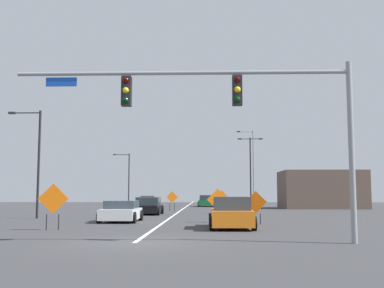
{
  "coord_description": "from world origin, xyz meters",
  "views": [
    {
      "loc": [
        2.45,
        -16.16,
        1.7
      ],
      "look_at": [
        1.49,
        15.59,
        4.99
      ],
      "focal_mm": 43.99,
      "sensor_mm": 36.0,
      "label": 1
    }
  ],
  "objects_px": {
    "construction_sign_right_shoulder": "(256,203)",
    "construction_sign_right_lane": "(53,201)",
    "street_lamp_near_right": "(127,176)",
    "street_lamp_far_left": "(36,157)",
    "street_lamp_mid_right": "(252,164)",
    "construction_sign_left_shoulder": "(222,199)",
    "car_black_far": "(148,206)",
    "traffic_signal_assembly": "(233,104)",
    "car_red_approaching": "(148,201)",
    "street_lamp_far_right": "(250,166)",
    "construction_sign_median_far": "(172,198)",
    "construction_sign_median_near": "(218,201)",
    "car_orange_near": "(231,213)",
    "car_white_distant": "(121,212)",
    "car_green_passing": "(207,201)"
  },
  "relations": [
    {
      "from": "traffic_signal_assembly",
      "to": "car_white_distant",
      "type": "distance_m",
      "value": 13.64
    },
    {
      "from": "street_lamp_mid_right",
      "to": "construction_sign_median_near",
      "type": "xyz_separation_m",
      "value": [
        -5.25,
        -32.96,
        -4.07
      ]
    },
    {
      "from": "construction_sign_median_near",
      "to": "car_orange_near",
      "type": "distance_m",
      "value": 4.22
    },
    {
      "from": "construction_sign_right_shoulder",
      "to": "car_black_far",
      "type": "relative_size",
      "value": 0.46
    },
    {
      "from": "construction_sign_left_shoulder",
      "to": "car_orange_near",
      "type": "relative_size",
      "value": 0.42
    },
    {
      "from": "construction_sign_left_shoulder",
      "to": "car_green_passing",
      "type": "height_order",
      "value": "construction_sign_left_shoulder"
    },
    {
      "from": "street_lamp_near_right",
      "to": "street_lamp_far_left",
      "type": "distance_m",
      "value": 35.11
    },
    {
      "from": "construction_sign_median_near",
      "to": "car_red_approaching",
      "type": "xyz_separation_m",
      "value": [
        -7.9,
        31.45,
        -0.57
      ]
    },
    {
      "from": "street_lamp_mid_right",
      "to": "car_orange_near",
      "type": "height_order",
      "value": "street_lamp_mid_right"
    },
    {
      "from": "street_lamp_mid_right",
      "to": "construction_sign_right_lane",
      "type": "bearing_deg",
      "value": -108.48
    },
    {
      "from": "car_white_distant",
      "to": "construction_sign_left_shoulder",
      "type": "bearing_deg",
      "value": 60.95
    },
    {
      "from": "street_lamp_mid_right",
      "to": "street_lamp_far_left",
      "type": "bearing_deg",
      "value": -120.94
    },
    {
      "from": "traffic_signal_assembly",
      "to": "car_red_approaching",
      "type": "distance_m",
      "value": 43.39
    },
    {
      "from": "construction_sign_right_shoulder",
      "to": "construction_sign_left_shoulder",
      "type": "distance_m",
      "value": 13.17
    },
    {
      "from": "construction_sign_right_shoulder",
      "to": "street_lamp_near_right",
      "type": "bearing_deg",
      "value": 108.93
    },
    {
      "from": "street_lamp_far_right",
      "to": "car_orange_near",
      "type": "relative_size",
      "value": 1.82
    },
    {
      "from": "traffic_signal_assembly",
      "to": "construction_sign_median_near",
      "type": "distance_m",
      "value": 11.52
    },
    {
      "from": "street_lamp_far_left",
      "to": "car_red_approaching",
      "type": "bearing_deg",
      "value": 81.32
    },
    {
      "from": "construction_sign_right_shoulder",
      "to": "car_orange_near",
      "type": "height_order",
      "value": "construction_sign_right_shoulder"
    },
    {
      "from": "traffic_signal_assembly",
      "to": "construction_sign_left_shoulder",
      "type": "xyz_separation_m",
      "value": [
        0.31,
        22.82,
        -3.56
      ]
    },
    {
      "from": "street_lamp_far_right",
      "to": "construction_sign_right_shoulder",
      "type": "distance_m",
      "value": 29.89
    },
    {
      "from": "street_lamp_near_right",
      "to": "construction_sign_median_far",
      "type": "bearing_deg",
      "value": -70.56
    },
    {
      "from": "street_lamp_near_right",
      "to": "construction_sign_right_lane",
      "type": "distance_m",
      "value": 45.08
    },
    {
      "from": "street_lamp_far_right",
      "to": "car_white_distant",
      "type": "xyz_separation_m",
      "value": [
        -10.21,
        -27.74,
        -4.2
      ]
    },
    {
      "from": "construction_sign_median_far",
      "to": "car_orange_near",
      "type": "xyz_separation_m",
      "value": [
        4.35,
        -20.64,
        -0.46
      ]
    },
    {
      "from": "street_lamp_far_left",
      "to": "car_white_distant",
      "type": "height_order",
      "value": "street_lamp_far_left"
    },
    {
      "from": "traffic_signal_assembly",
      "to": "construction_sign_median_near",
      "type": "xyz_separation_m",
      "value": [
        -0.31,
        10.95,
        -3.55
      ]
    },
    {
      "from": "street_lamp_far_left",
      "to": "construction_sign_right_shoulder",
      "type": "relative_size",
      "value": 4.02
    },
    {
      "from": "construction_sign_median_far",
      "to": "car_white_distant",
      "type": "relative_size",
      "value": 0.48
    },
    {
      "from": "street_lamp_mid_right",
      "to": "car_green_passing",
      "type": "relative_size",
      "value": 2.1
    },
    {
      "from": "street_lamp_near_right",
      "to": "car_black_far",
      "type": "height_order",
      "value": "street_lamp_near_right"
    },
    {
      "from": "construction_sign_left_shoulder",
      "to": "car_black_far",
      "type": "distance_m",
      "value": 6.18
    },
    {
      "from": "construction_sign_right_shoulder",
      "to": "construction_sign_right_lane",
      "type": "bearing_deg",
      "value": -155.5
    },
    {
      "from": "car_orange_near",
      "to": "car_white_distant",
      "type": "distance_m",
      "value": 7.8
    },
    {
      "from": "construction_sign_median_near",
      "to": "car_black_far",
      "type": "bearing_deg",
      "value": 117.79
    },
    {
      "from": "street_lamp_far_right",
      "to": "construction_sign_right_shoulder",
      "type": "relative_size",
      "value": 4.54
    },
    {
      "from": "construction_sign_median_far",
      "to": "street_lamp_near_right",
      "type": "bearing_deg",
      "value": 109.44
    },
    {
      "from": "construction_sign_median_far",
      "to": "car_red_approaching",
      "type": "xyz_separation_m",
      "value": [
        -4.1,
        14.96,
        -0.53
      ]
    },
    {
      "from": "car_red_approaching",
      "to": "street_lamp_near_right",
      "type": "bearing_deg",
      "value": 116.83
    },
    {
      "from": "car_orange_near",
      "to": "car_white_distant",
      "type": "xyz_separation_m",
      "value": [
        -6.19,
        4.74,
        -0.11
      ]
    },
    {
      "from": "construction_sign_right_lane",
      "to": "construction_sign_left_shoulder",
      "type": "relative_size",
      "value": 1.12
    },
    {
      "from": "street_lamp_mid_right",
      "to": "construction_sign_left_shoulder",
      "type": "distance_m",
      "value": 21.98
    },
    {
      "from": "street_lamp_far_right",
      "to": "construction_sign_median_far",
      "type": "distance_m",
      "value": 14.95
    },
    {
      "from": "construction_sign_median_near",
      "to": "car_orange_near",
      "type": "relative_size",
      "value": 0.43
    },
    {
      "from": "car_orange_near",
      "to": "car_black_far",
      "type": "bearing_deg",
      "value": 112.3
    },
    {
      "from": "traffic_signal_assembly",
      "to": "street_lamp_near_right",
      "type": "xyz_separation_m",
      "value": [
        -12.11,
        50.11,
        -0.69
      ]
    },
    {
      "from": "street_lamp_near_right",
      "to": "construction_sign_right_lane",
      "type": "bearing_deg",
      "value": -84.72
    },
    {
      "from": "construction_sign_right_lane",
      "to": "traffic_signal_assembly",
      "type": "bearing_deg",
      "value": -33.67
    },
    {
      "from": "street_lamp_far_left",
      "to": "construction_sign_right_shoulder",
      "type": "distance_m",
      "value": 15.37
    },
    {
      "from": "street_lamp_far_right",
      "to": "construction_sign_right_lane",
      "type": "height_order",
      "value": "street_lamp_far_right"
    }
  ]
}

